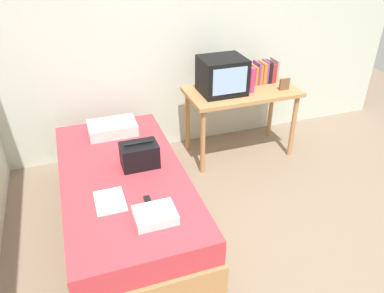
{
  "coord_description": "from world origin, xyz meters",
  "views": [
    {
      "loc": [
        -1.21,
        -1.78,
        2.27
      ],
      "look_at": [
        -0.25,
        0.98,
        0.51
      ],
      "focal_mm": 35.34,
      "sensor_mm": 36.0,
      "label": 1
    }
  ],
  "objects_px": {
    "bed": "(126,199)",
    "pillow": "(112,128)",
    "book_row": "(264,72)",
    "folded_towel": "(155,215)",
    "picture_frame": "(284,84)",
    "water_bottle": "(251,80)",
    "remote_dark": "(149,203)",
    "desk": "(242,99)",
    "handbag": "(140,155)",
    "magazine": "(110,201)",
    "tv": "(222,75)"
  },
  "relations": [
    {
      "from": "bed",
      "to": "book_row",
      "type": "height_order",
      "value": "book_row"
    },
    {
      "from": "book_row",
      "to": "magazine",
      "type": "xyz_separation_m",
      "value": [
        -1.86,
        -1.21,
        -0.33
      ]
    },
    {
      "from": "picture_frame",
      "to": "magazine",
      "type": "height_order",
      "value": "picture_frame"
    },
    {
      "from": "book_row",
      "to": "magazine",
      "type": "relative_size",
      "value": 0.92
    },
    {
      "from": "bed",
      "to": "book_row",
      "type": "xyz_separation_m",
      "value": [
        1.72,
        0.88,
        0.61
      ]
    },
    {
      "from": "picture_frame",
      "to": "folded_towel",
      "type": "distance_m",
      "value": 2.12
    },
    {
      "from": "bed",
      "to": "remote_dark",
      "type": "bearing_deg",
      "value": -76.61
    },
    {
      "from": "bed",
      "to": "pillow",
      "type": "relative_size",
      "value": 4.51
    },
    {
      "from": "book_row",
      "to": "remote_dark",
      "type": "relative_size",
      "value": 1.71
    },
    {
      "from": "magazine",
      "to": "folded_towel",
      "type": "bearing_deg",
      "value": -47.86
    },
    {
      "from": "desk",
      "to": "bed",
      "type": "bearing_deg",
      "value": -151.73
    },
    {
      "from": "bed",
      "to": "pillow",
      "type": "height_order",
      "value": "pillow"
    },
    {
      "from": "folded_towel",
      "to": "book_row",
      "type": "bearing_deg",
      "value": 43.19
    },
    {
      "from": "tv",
      "to": "pillow",
      "type": "bearing_deg",
      "value": -175.6
    },
    {
      "from": "tv",
      "to": "handbag",
      "type": "xyz_separation_m",
      "value": [
        -1.02,
        -0.71,
        -0.31
      ]
    },
    {
      "from": "remote_dark",
      "to": "tv",
      "type": "bearing_deg",
      "value": 48.89
    },
    {
      "from": "tv",
      "to": "folded_towel",
      "type": "height_order",
      "value": "tv"
    },
    {
      "from": "water_bottle",
      "to": "picture_frame",
      "type": "height_order",
      "value": "water_bottle"
    },
    {
      "from": "water_bottle",
      "to": "book_row",
      "type": "height_order",
      "value": "water_bottle"
    },
    {
      "from": "water_bottle",
      "to": "handbag",
      "type": "height_order",
      "value": "water_bottle"
    },
    {
      "from": "handbag",
      "to": "folded_towel",
      "type": "distance_m",
      "value": 0.68
    },
    {
      "from": "bed",
      "to": "handbag",
      "type": "bearing_deg",
      "value": 19.46
    },
    {
      "from": "book_row",
      "to": "desk",
      "type": "bearing_deg",
      "value": -157.55
    },
    {
      "from": "water_bottle",
      "to": "remote_dark",
      "type": "bearing_deg",
      "value": -140.0
    },
    {
      "from": "bed",
      "to": "picture_frame",
      "type": "bearing_deg",
      "value": 18.86
    },
    {
      "from": "bed",
      "to": "folded_towel",
      "type": "relative_size",
      "value": 7.14
    },
    {
      "from": "picture_frame",
      "to": "magazine",
      "type": "distance_m",
      "value": 2.2
    },
    {
      "from": "water_bottle",
      "to": "remote_dark",
      "type": "relative_size",
      "value": 1.65
    },
    {
      "from": "bed",
      "to": "handbag",
      "type": "distance_m",
      "value": 0.41
    },
    {
      "from": "bed",
      "to": "magazine",
      "type": "xyz_separation_m",
      "value": [
        -0.15,
        -0.33,
        0.27
      ]
    },
    {
      "from": "water_bottle",
      "to": "remote_dark",
      "type": "xyz_separation_m",
      "value": [
        -1.35,
        -1.14,
        -0.34
      ]
    },
    {
      "from": "bed",
      "to": "desk",
      "type": "distance_m",
      "value": 1.64
    },
    {
      "from": "magazine",
      "to": "folded_towel",
      "type": "height_order",
      "value": "folded_towel"
    },
    {
      "from": "bed",
      "to": "water_bottle",
      "type": "relative_size",
      "value": 7.76
    },
    {
      "from": "bed",
      "to": "book_row",
      "type": "distance_m",
      "value": 2.02
    },
    {
      "from": "pillow",
      "to": "handbag",
      "type": "relative_size",
      "value": 1.48
    },
    {
      "from": "magazine",
      "to": "remote_dark",
      "type": "bearing_deg",
      "value": -25.58
    },
    {
      "from": "picture_frame",
      "to": "remote_dark",
      "type": "bearing_deg",
      "value": -147.84
    },
    {
      "from": "pillow",
      "to": "remote_dark",
      "type": "bearing_deg",
      "value": -86.16
    },
    {
      "from": "water_bottle",
      "to": "folded_towel",
      "type": "distance_m",
      "value": 1.9
    },
    {
      "from": "picture_frame",
      "to": "handbag",
      "type": "bearing_deg",
      "value": -161.19
    },
    {
      "from": "pillow",
      "to": "bed",
      "type": "bearing_deg",
      "value": -92.66
    },
    {
      "from": "book_row",
      "to": "picture_frame",
      "type": "height_order",
      "value": "book_row"
    },
    {
      "from": "book_row",
      "to": "folded_towel",
      "type": "bearing_deg",
      "value": -136.81
    },
    {
      "from": "bed",
      "to": "pillow",
      "type": "distance_m",
      "value": 0.76
    },
    {
      "from": "book_row",
      "to": "folded_towel",
      "type": "height_order",
      "value": "book_row"
    },
    {
      "from": "tv",
      "to": "book_row",
      "type": "bearing_deg",
      "value": 11.89
    },
    {
      "from": "bed",
      "to": "desk",
      "type": "bearing_deg",
      "value": 28.27
    },
    {
      "from": "desk",
      "to": "water_bottle",
      "type": "height_order",
      "value": "water_bottle"
    },
    {
      "from": "tv",
      "to": "book_row",
      "type": "distance_m",
      "value": 0.56
    }
  ]
}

